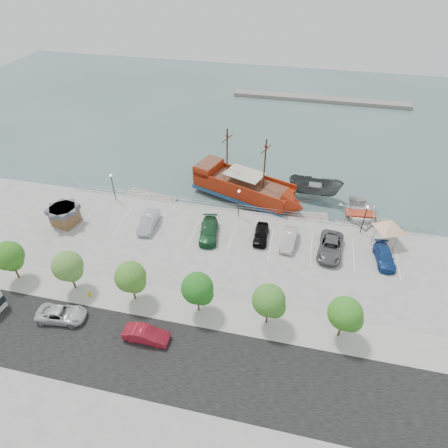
# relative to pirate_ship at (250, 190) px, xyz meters

# --- Properties ---
(ground) EXTENTS (160.00, 160.00, 0.00)m
(ground) POSITION_rel_pirate_ship_xyz_m (-0.74, -11.85, -1.83)
(ground) COLOR #3B5954
(land_slab) EXTENTS (100.00, 58.00, 1.20)m
(land_slab) POSITION_rel_pirate_ship_xyz_m (-0.74, -32.85, -1.43)
(land_slab) COLOR gray
(land_slab) RESTS_ON ground
(street) EXTENTS (100.00, 8.00, 0.04)m
(street) POSITION_rel_pirate_ship_xyz_m (-0.74, -27.85, -0.82)
(street) COLOR black
(street) RESTS_ON land_slab
(sidewalk) EXTENTS (100.00, 4.00, 0.05)m
(sidewalk) POSITION_rel_pirate_ship_xyz_m (-0.74, -21.85, -0.81)
(sidewalk) COLOR #9B968B
(sidewalk) RESTS_ON land_slab
(seawall_railing) EXTENTS (50.00, 0.06, 1.00)m
(seawall_railing) POSITION_rel_pirate_ship_xyz_m (-0.74, -4.05, -0.30)
(seawall_railing) COLOR gray
(seawall_railing) RESTS_ON land_slab
(far_shore) EXTENTS (40.00, 3.00, 0.80)m
(far_shore) POSITION_rel_pirate_ship_xyz_m (9.26, 43.15, -1.43)
(far_shore) COLOR gray
(far_shore) RESTS_ON ground
(pirate_ship) EXTENTS (17.60, 10.03, 10.92)m
(pirate_ship) POSITION_rel_pirate_ship_xyz_m (0.00, 0.00, 0.00)
(pirate_ship) COLOR #97210A
(pirate_ship) RESTS_ON ground
(patrol_boat) EXTENTS (8.12, 3.70, 3.04)m
(patrol_boat) POSITION_rel_pirate_ship_xyz_m (9.16, 2.95, -0.31)
(patrol_boat) COLOR #4D5153
(patrol_boat) RESTS_ON ground
(speedboat) EXTENTS (6.20, 8.18, 1.60)m
(speedboat) POSITION_rel_pirate_ship_xyz_m (15.53, -1.23, -1.03)
(speedboat) COLOR silver
(speedboat) RESTS_ON ground
(dock_west) EXTENTS (7.99, 3.69, 0.44)m
(dock_west) POSITION_rel_pirate_ship_xyz_m (-14.49, -2.65, -1.61)
(dock_west) COLOR gray
(dock_west) RESTS_ON ground
(dock_mid) EXTENTS (7.71, 3.10, 0.43)m
(dock_mid) POSITION_rel_pirate_ship_xyz_m (7.59, -2.65, -1.61)
(dock_mid) COLOR gray
(dock_mid) RESTS_ON ground
(dock_east) EXTENTS (7.86, 4.31, 0.43)m
(dock_east) POSITION_rel_pirate_ship_xyz_m (16.03, -2.65, -1.61)
(dock_east) COLOR gray
(dock_east) RESTS_ON ground
(shed) EXTENTS (3.74, 3.74, 2.60)m
(shed) POSITION_rel_pirate_ship_xyz_m (-22.72, -11.77, 0.56)
(shed) COLOR brown
(shed) RESTS_ON land_slab
(canopy_tent) EXTENTS (5.30, 5.30, 3.47)m
(canopy_tent) POSITION_rel_pirate_ship_xyz_m (18.08, -6.56, 2.19)
(canopy_tent) COLOR slate
(canopy_tent) RESTS_ON land_slab
(street_van) EXTENTS (5.16, 2.83, 1.37)m
(street_van) POSITION_rel_pirate_ship_xyz_m (-14.88, -25.82, -0.14)
(street_van) COLOR silver
(street_van) RESTS_ON street
(street_sedan) EXTENTS (4.42, 1.55, 1.46)m
(street_sedan) POSITION_rel_pirate_ship_xyz_m (-5.67, -26.25, -0.10)
(street_sedan) COLOR maroon
(street_sedan) RESTS_ON street
(fire_hydrant) EXTENTS (0.28, 0.28, 0.81)m
(fire_hydrant) POSITION_rel_pirate_ship_xyz_m (-13.53, -22.65, -0.39)
(fire_hydrant) COLOR gold
(fire_hydrant) RESTS_ON sidewalk
(lamp_post_left) EXTENTS (0.36, 0.36, 4.28)m
(lamp_post_left) POSITION_rel_pirate_ship_xyz_m (-18.74, -5.35, 2.11)
(lamp_post_left) COLOR black
(lamp_post_left) RESTS_ON land_slab
(lamp_post_mid) EXTENTS (0.36, 0.36, 4.28)m
(lamp_post_mid) POSITION_rel_pirate_ship_xyz_m (-0.74, -5.35, 2.11)
(lamp_post_mid) COLOR black
(lamp_post_mid) RESTS_ON land_slab
(lamp_post_right) EXTENTS (0.36, 0.36, 4.28)m
(lamp_post_right) POSITION_rel_pirate_ship_xyz_m (15.26, -5.35, 2.11)
(lamp_post_right) COLOR black
(lamp_post_right) RESTS_ON land_slab
(tree_a) EXTENTS (3.30, 3.20, 5.00)m
(tree_a) POSITION_rel_pirate_ship_xyz_m (-22.59, -21.92, 2.47)
(tree_a) COLOR #473321
(tree_a) RESTS_ON sidewalk
(tree_b) EXTENTS (3.30, 3.20, 5.00)m
(tree_b) POSITION_rel_pirate_ship_xyz_m (-15.59, -21.92, 2.47)
(tree_b) COLOR #473321
(tree_b) RESTS_ON sidewalk
(tree_c) EXTENTS (3.30, 3.20, 5.00)m
(tree_c) POSITION_rel_pirate_ship_xyz_m (-8.59, -21.92, 2.47)
(tree_c) COLOR #473321
(tree_c) RESTS_ON sidewalk
(tree_d) EXTENTS (3.30, 3.20, 5.00)m
(tree_d) POSITION_rel_pirate_ship_xyz_m (-1.59, -21.92, 2.47)
(tree_d) COLOR #473321
(tree_d) RESTS_ON sidewalk
(tree_e) EXTENTS (3.30, 3.20, 5.00)m
(tree_e) POSITION_rel_pirate_ship_xyz_m (5.41, -21.92, 2.47)
(tree_e) COLOR #473321
(tree_e) RESTS_ON sidewalk
(tree_f) EXTENTS (3.30, 3.20, 5.00)m
(tree_f) POSITION_rel_pirate_ship_xyz_m (12.41, -21.92, 2.47)
(tree_f) COLOR #473321
(tree_f) RESTS_ON sidewalk
(parked_car_b) EXTENTS (2.05, 5.10, 1.65)m
(parked_car_b) POSITION_rel_pirate_ship_xyz_m (-11.77, -10.03, -0.01)
(parked_car_b) COLOR #B1B8C0
(parked_car_b) RESTS_ON land_slab
(parked_car_d) EXTENTS (3.07, 5.72, 1.57)m
(parked_car_d) POSITION_rel_pirate_ship_xyz_m (-3.64, -10.17, -0.04)
(parked_car_d) COLOR #1C4F2B
(parked_car_d) RESTS_ON land_slab
(parked_car_e) EXTENTS (1.87, 4.39, 1.48)m
(parked_car_e) POSITION_rel_pirate_ship_xyz_m (2.91, -9.27, -0.09)
(parked_car_e) COLOR black
(parked_car_e) RESTS_ON land_slab
(parked_car_f) EXTENTS (2.07, 4.83, 1.55)m
(parked_car_f) POSITION_rel_pirate_ship_xyz_m (6.39, -9.48, -0.06)
(parked_car_f) COLOR silver
(parked_car_f) RESTS_ON land_slab
(parked_car_g) EXTENTS (3.33, 6.19, 1.65)m
(parked_car_g) POSITION_rel_pirate_ship_xyz_m (11.38, -9.94, -0.00)
(parked_car_g) COLOR #5B5B5B
(parked_car_g) RESTS_ON land_slab
(parked_car_h) EXTENTS (2.50, 4.97, 1.39)m
(parked_car_h) POSITION_rel_pirate_ship_xyz_m (17.60, -10.13, -0.14)
(parked_car_h) COLOR navy
(parked_car_h) RESTS_ON land_slab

